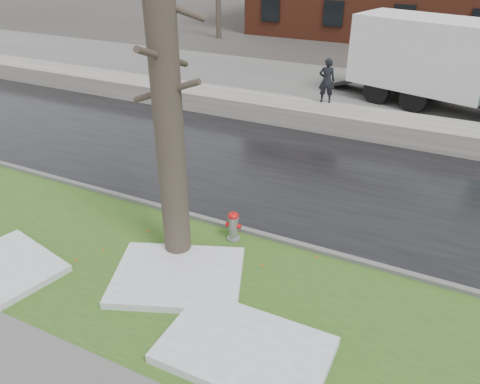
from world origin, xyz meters
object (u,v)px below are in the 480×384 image
at_px(tree, 166,95).
at_px(worker, 327,81).
at_px(fire_hydrant, 233,225).
at_px(box_truck, 451,65).

xyz_separation_m(tree, worker, (0.34, 9.70, -2.10)).
relative_size(tree, worker, 4.40).
height_order(tree, worker, tree).
bearing_deg(fire_hydrant, box_truck, 67.15).
height_order(box_truck, worker, box_truck).
relative_size(tree, box_truck, 0.68).
distance_m(tree, box_truck, 13.88).
height_order(tree, box_truck, tree).
distance_m(tree, worker, 9.94).
xyz_separation_m(fire_hydrant, worker, (-0.54, 8.70, 1.13)).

